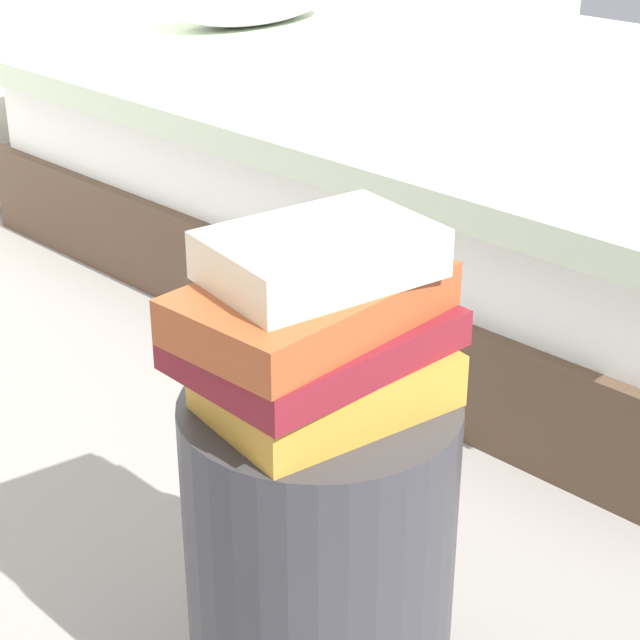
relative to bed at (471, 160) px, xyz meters
name	(u,v)px	position (x,y,z in m)	size (l,w,h in m)	color
bed	(471,160)	(0.00, 0.00, 0.00)	(1.57, 2.03, 0.62)	#4C3828
side_table	(320,563)	(-1.35, -0.85, -0.01)	(0.32, 0.32, 0.44)	#333338
book_ochre	(325,383)	(-1.36, -0.86, 0.24)	(0.25, 0.18, 0.06)	#B7842D
book_maroon	(313,338)	(-1.36, -0.85, 0.29)	(0.29, 0.20, 0.04)	maroon
book_rust	(309,301)	(-1.37, -0.85, 0.34)	(0.29, 0.17, 0.05)	#994723
book_cream	(319,253)	(-1.35, -0.85, 0.39)	(0.23, 0.16, 0.05)	beige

